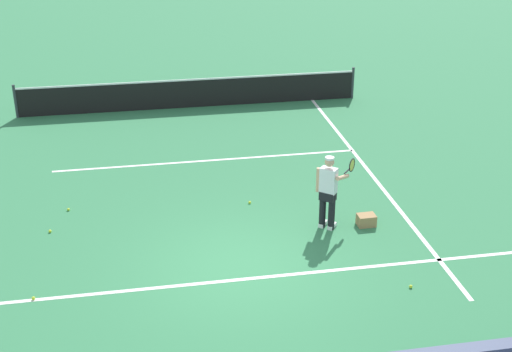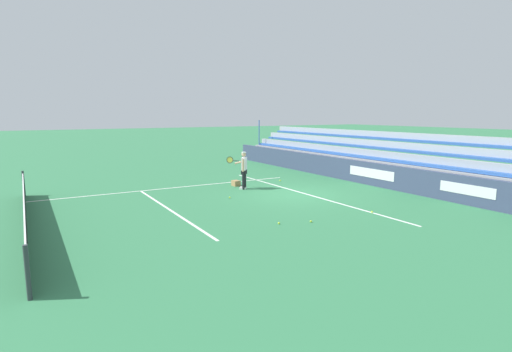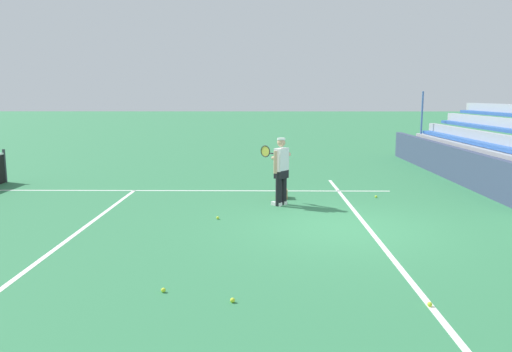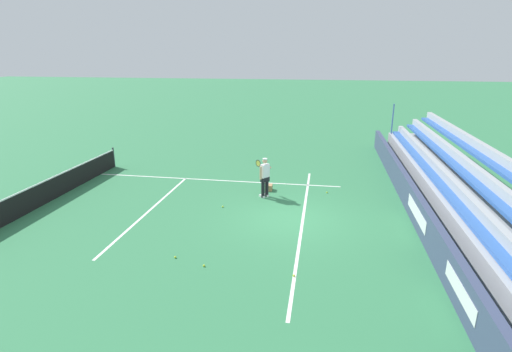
# 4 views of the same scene
# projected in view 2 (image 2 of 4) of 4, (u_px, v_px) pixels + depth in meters

# --- Properties ---
(ground_plane) EXTENTS (160.00, 160.00, 0.00)m
(ground_plane) POSITION_uv_depth(u_px,v_px,m) (294.00, 194.00, 17.14)
(ground_plane) COLOR #337A4C
(court_baseline_white) EXTENTS (12.00, 0.10, 0.01)m
(court_baseline_white) POSITION_uv_depth(u_px,v_px,m) (303.00, 193.00, 17.39)
(court_baseline_white) COLOR white
(court_baseline_white) RESTS_ON ground
(court_sideline_white) EXTENTS (0.10, 12.00, 0.01)m
(court_sideline_white) POSITION_uv_depth(u_px,v_px,m) (173.00, 188.00, 18.65)
(court_sideline_white) COLOR white
(court_sideline_white) RESTS_ON ground
(court_service_line_white) EXTENTS (8.22, 0.10, 0.01)m
(court_service_line_white) POSITION_uv_depth(u_px,v_px,m) (170.00, 210.00, 14.40)
(court_service_line_white) COLOR white
(court_service_line_white) RESTS_ON ground
(back_wall_sponsor_board) EXTENTS (25.63, 0.25, 1.10)m
(back_wall_sponsor_board) POSITION_uv_depth(u_px,v_px,m) (371.00, 174.00, 19.32)
(back_wall_sponsor_board) COLOR #384260
(back_wall_sponsor_board) RESTS_ON ground
(bleacher_stand) EXTENTS (24.35, 2.40, 2.95)m
(bleacher_stand) POSITION_uv_depth(u_px,v_px,m) (397.00, 168.00, 20.21)
(bleacher_stand) COLOR #9EA3A8
(bleacher_stand) RESTS_ON ground
(tennis_player) EXTENTS (0.99, 0.78, 1.71)m
(tennis_player) POSITION_uv_depth(u_px,v_px,m) (244.00, 170.00, 18.25)
(tennis_player) COLOR black
(tennis_player) RESTS_ON ground
(ball_box_cardboard) EXTENTS (0.41, 0.31, 0.26)m
(ball_box_cardboard) POSITION_uv_depth(u_px,v_px,m) (236.00, 183.00, 19.16)
(ball_box_cardboard) COLOR #A87F51
(ball_box_cardboard) RESTS_ON ground
(tennis_ball_toward_net) EXTENTS (0.07, 0.07, 0.07)m
(tennis_ball_toward_net) POSITION_uv_depth(u_px,v_px,m) (372.00, 212.00, 13.97)
(tennis_ball_toward_net) COLOR #CCE533
(tennis_ball_toward_net) RESTS_ON ground
(tennis_ball_near_player) EXTENTS (0.07, 0.07, 0.07)m
(tennis_ball_near_player) POSITION_uv_depth(u_px,v_px,m) (311.00, 221.00, 12.75)
(tennis_ball_near_player) COLOR #CCE533
(tennis_ball_near_player) RESTS_ON ground
(tennis_ball_far_right) EXTENTS (0.07, 0.07, 0.07)m
(tennis_ball_far_right) POSITION_uv_depth(u_px,v_px,m) (280.00, 180.00, 20.50)
(tennis_ball_far_right) COLOR #CCE533
(tennis_ball_far_right) RESTS_ON ground
(tennis_ball_on_baseline) EXTENTS (0.07, 0.07, 0.07)m
(tennis_ball_on_baseline) POSITION_uv_depth(u_px,v_px,m) (279.00, 223.00, 12.54)
(tennis_ball_on_baseline) COLOR #CCE533
(tennis_ball_on_baseline) RESTS_ON ground
(tennis_ball_midcourt) EXTENTS (0.07, 0.07, 0.07)m
(tennis_ball_midcourt) POSITION_uv_depth(u_px,v_px,m) (230.00, 197.00, 16.37)
(tennis_ball_midcourt) COLOR #CCE533
(tennis_ball_midcourt) RESTS_ON ground
(tennis_net) EXTENTS (11.09, 0.09, 1.07)m
(tennis_net) POSITION_uv_depth(u_px,v_px,m) (25.00, 212.00, 12.08)
(tennis_net) COLOR #33383D
(tennis_net) RESTS_ON ground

